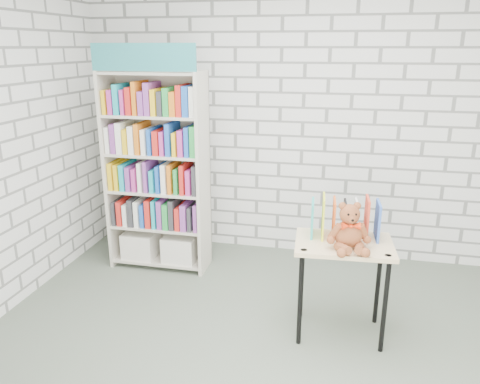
# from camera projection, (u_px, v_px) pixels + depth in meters

# --- Properties ---
(ground) EXTENTS (4.50, 4.50, 0.00)m
(ground) POSITION_uv_depth(u_px,v_px,m) (268.00, 366.00, 3.26)
(ground) COLOR #515B4D
(ground) RESTS_ON ground
(room_shell) EXTENTS (4.52, 4.02, 2.81)m
(room_shell) POSITION_uv_depth(u_px,v_px,m) (274.00, 109.00, 2.73)
(room_shell) COLOR silver
(room_shell) RESTS_ON ground
(bookshelf) EXTENTS (0.96, 0.37, 2.16)m
(bookshelf) POSITION_uv_depth(u_px,v_px,m) (157.00, 171.00, 4.51)
(bookshelf) COLOR beige
(bookshelf) RESTS_ON ground
(display_table) EXTENTS (0.73, 0.53, 0.76)m
(display_table) POSITION_uv_depth(u_px,v_px,m) (343.00, 256.00, 3.45)
(display_table) COLOR #D6B780
(display_table) RESTS_ON ground
(table_books) EXTENTS (0.51, 0.25, 0.29)m
(table_books) POSITION_uv_depth(u_px,v_px,m) (345.00, 218.00, 3.49)
(table_books) COLOR teal
(table_books) RESTS_ON display_table
(teddy_bear) EXTENTS (0.31, 0.30, 0.34)m
(teddy_bear) POSITION_uv_depth(u_px,v_px,m) (349.00, 231.00, 3.28)
(teddy_bear) COLOR brown
(teddy_bear) RESTS_ON display_table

